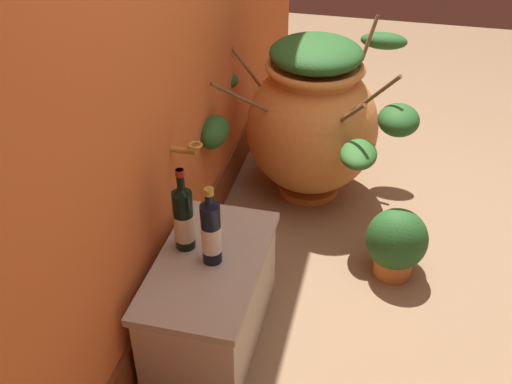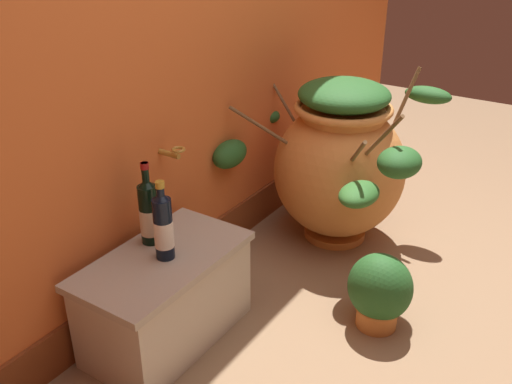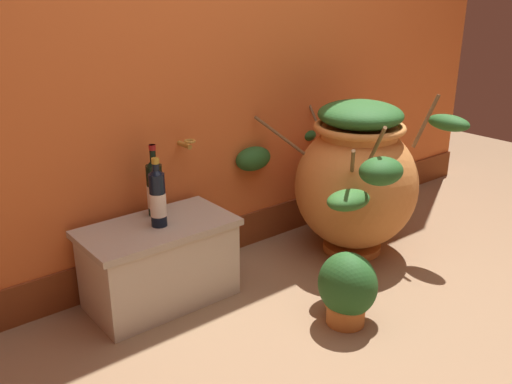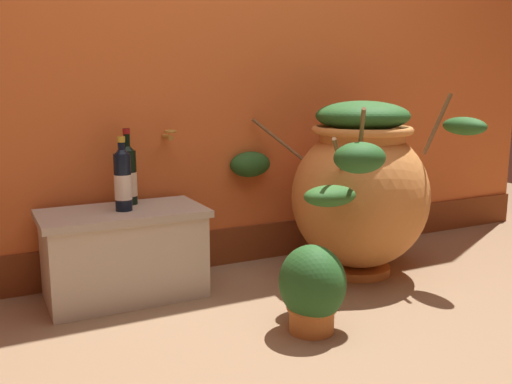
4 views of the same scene
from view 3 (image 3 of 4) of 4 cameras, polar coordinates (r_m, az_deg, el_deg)
ground_plane at (r=2.40m, az=11.58°, el=-15.70°), size 7.00×7.00×0.00m
back_wall at (r=2.84m, az=-6.18°, el=18.18°), size 4.40×0.33×2.60m
terracotta_urn at (r=3.03m, az=10.18°, el=1.53°), size 0.92×1.07×0.88m
stone_ledge at (r=2.62m, az=-9.83°, el=-6.91°), size 0.69×0.38×0.39m
wine_bottle_left at (r=2.61m, az=-10.29°, el=0.45°), size 0.08×0.08×0.34m
wine_bottle_middle at (r=2.48m, az=-10.02°, el=-0.51°), size 0.07×0.07×0.31m
potted_shrub at (r=2.47m, az=9.31°, el=-9.73°), size 0.25×0.27×0.33m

